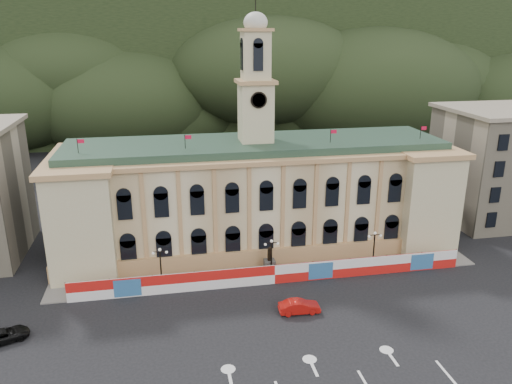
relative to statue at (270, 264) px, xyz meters
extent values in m
plane|color=black|center=(0.00, -18.00, -1.19)|extent=(260.00, 260.00, 0.00)
cube|color=black|center=(0.00, 112.00, 20.81)|extent=(230.00, 70.00, 44.00)
cube|color=#595651|center=(35.00, 92.00, 28.81)|extent=(22.00, 8.00, 14.00)
cube|color=#595651|center=(-48.00, 90.00, 24.81)|extent=(16.00, 7.00, 10.00)
cube|color=beige|center=(0.00, 10.00, 5.81)|extent=(55.00, 15.00, 14.00)
cube|color=tan|center=(0.00, 2.20, 0.01)|extent=(56.00, 0.80, 2.40)
cube|color=tan|center=(0.00, 10.00, 13.11)|extent=(56.20, 16.20, 0.60)
cube|color=#294534|center=(0.00, 10.00, 13.81)|extent=(53.00, 13.00, 1.20)
cube|color=beige|center=(-23.50, 9.00, 5.81)|extent=(8.00, 17.00, 14.00)
cube|color=beige|center=(23.50, 9.00, 5.81)|extent=(8.00, 17.00, 14.00)
cube|color=beige|center=(0.00, 10.00, 18.41)|extent=(4.40, 4.40, 8.00)
cube|color=tan|center=(0.00, 10.00, 22.61)|extent=(5.20, 5.20, 0.50)
cube|color=beige|center=(0.00, 10.00, 25.91)|extent=(3.60, 3.60, 6.50)
cube|color=tan|center=(0.00, 10.00, 29.31)|extent=(4.20, 4.20, 0.40)
cylinder|color=black|center=(0.00, 7.70, 20.41)|extent=(2.20, 0.20, 2.20)
ellipsoid|color=beige|center=(0.00, 10.00, 30.21)|extent=(3.20, 3.20, 2.72)
cube|color=tan|center=(43.00, 13.00, 7.81)|extent=(20.00, 16.00, 18.00)
cube|color=red|center=(0.00, -3.00, 0.06)|extent=(50.00, 0.25, 2.50)
cube|color=#2D6298|center=(-18.00, -3.14, 0.06)|extent=(3.20, 0.05, 2.20)
cube|color=#2D6298|center=(6.00, -3.14, 0.06)|extent=(3.20, 0.05, 2.20)
cube|color=#2D6298|center=(20.00, -3.14, 0.06)|extent=(3.20, 0.05, 2.20)
cube|color=slate|center=(0.00, -0.25, -1.11)|extent=(56.00, 5.50, 0.16)
cube|color=#595651|center=(0.00, 0.00, -0.29)|extent=(1.40, 1.40, 1.80)
cylinder|color=black|center=(0.00, 0.00, 1.41)|extent=(0.60, 0.60, 1.60)
sphere|color=black|center=(0.00, 0.00, 2.31)|extent=(0.44, 0.44, 0.44)
cylinder|color=black|center=(-14.00, -1.00, -1.04)|extent=(0.44, 0.44, 0.30)
cylinder|color=black|center=(-14.00, -1.00, 1.21)|extent=(0.18, 0.18, 4.80)
cube|color=black|center=(-14.00, -1.00, 3.51)|extent=(1.60, 0.08, 0.08)
sphere|color=silver|center=(-14.80, -1.00, 3.36)|extent=(0.36, 0.36, 0.36)
sphere|color=silver|center=(-13.20, -1.00, 3.36)|extent=(0.36, 0.36, 0.36)
sphere|color=silver|center=(-14.00, -1.00, 3.76)|extent=(0.40, 0.40, 0.40)
cylinder|color=black|center=(0.00, -1.00, -1.04)|extent=(0.44, 0.44, 0.30)
cylinder|color=black|center=(0.00, -1.00, 1.21)|extent=(0.18, 0.18, 4.80)
cube|color=black|center=(0.00, -1.00, 3.51)|extent=(1.60, 0.08, 0.08)
sphere|color=silver|center=(-0.80, -1.00, 3.36)|extent=(0.36, 0.36, 0.36)
sphere|color=silver|center=(0.80, -1.00, 3.36)|extent=(0.36, 0.36, 0.36)
sphere|color=silver|center=(0.00, -1.00, 3.76)|extent=(0.40, 0.40, 0.40)
cylinder|color=black|center=(14.00, -1.00, -1.04)|extent=(0.44, 0.44, 0.30)
cylinder|color=black|center=(14.00, -1.00, 1.21)|extent=(0.18, 0.18, 4.80)
cube|color=black|center=(14.00, -1.00, 3.51)|extent=(1.60, 0.08, 0.08)
sphere|color=silver|center=(13.20, -1.00, 3.36)|extent=(0.36, 0.36, 0.36)
sphere|color=silver|center=(14.80, -1.00, 3.36)|extent=(0.36, 0.36, 0.36)
sphere|color=silver|center=(14.00, -1.00, 3.76)|extent=(0.40, 0.40, 0.40)
imported|color=#AA100C|center=(1.23, -10.19, -0.41)|extent=(1.96, 4.80, 1.55)
imported|color=black|center=(-30.00, -9.84, -0.51)|extent=(5.78, 6.49, 1.35)
camera|label=1|loc=(-12.73, -57.86, 29.42)|focal=35.00mm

